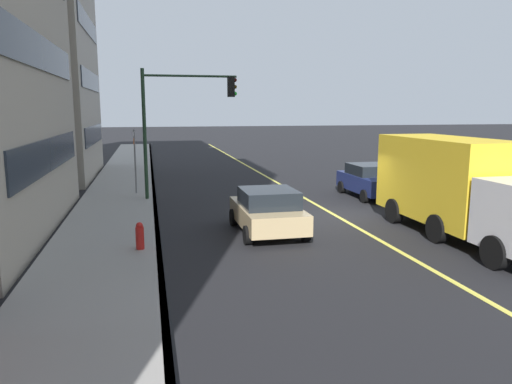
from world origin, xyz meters
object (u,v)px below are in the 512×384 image
Objects in this scene: traffic_light_mast at (180,111)px; street_sign_post at (135,157)px; car_tan at (268,211)px; fire_hydrant at (140,238)px; truck_yellow at (460,186)px; car_navy at (371,180)px.

traffic_light_mast is 3.40m from street_sign_post.
traffic_light_mast is (6.58, 2.38, 3.26)m from car_tan.
traffic_light_mast is 1.84× the size of street_sign_post.
car_tan is at bearing -160.10° from traffic_light_mast.
truck_yellow is at bearing -91.70° from fire_hydrant.
street_sign_post is 3.39× the size of fire_hydrant.
traffic_light_mast is at bearing 83.17° from car_navy.
fire_hydrant is at bearing 167.56° from traffic_light_mast.
car_tan is 9.38m from street_sign_post.
car_navy is 11.27m from street_sign_post.
traffic_light_mast reaches higher than car_tan.
car_tan is 0.65× the size of traffic_light_mast.
car_tan is (-5.53, 6.44, -0.02)m from car_navy.
street_sign_post is at bearing 46.28° from truck_yellow.
car_tan is at bearing 130.64° from car_navy.
car_tan is 4.08× the size of fire_hydrant.
car_tan is 4.43m from fire_hydrant.
car_navy is at bearing -49.36° from car_tan.
car_navy is 7.39m from truck_yellow.
fire_hydrant is at bearing 123.51° from car_navy.
car_tan is 7.72m from traffic_light_mast.
street_sign_post is at bearing 76.36° from car_navy.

